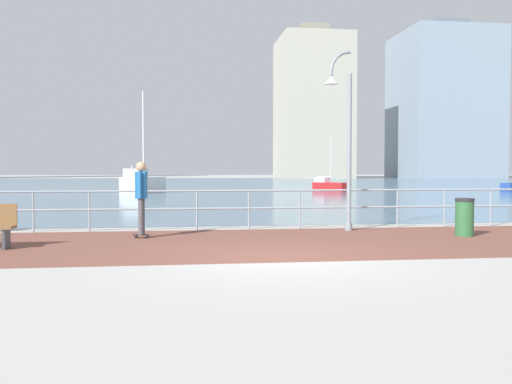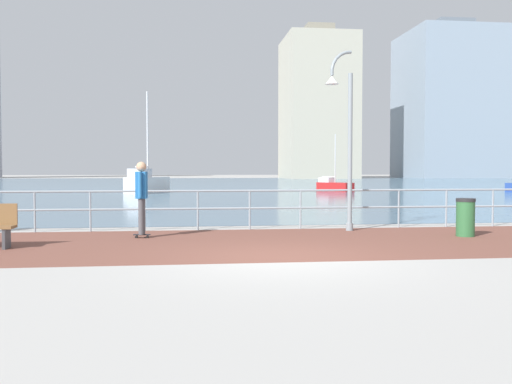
# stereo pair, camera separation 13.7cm
# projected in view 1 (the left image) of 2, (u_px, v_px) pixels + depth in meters

# --- Properties ---
(ground) EXTENTS (220.00, 220.00, 0.00)m
(ground) POSITION_uv_depth(u_px,v_px,m) (201.00, 188.00, 50.11)
(ground) COLOR #ADAAA5
(brick_paving) EXTENTS (28.00, 5.50, 0.01)m
(brick_paving) POSITION_uv_depth(u_px,v_px,m) (264.00, 242.00, 12.73)
(brick_paving) COLOR brown
(brick_paving) RESTS_ON ground
(harbor_water) EXTENTS (180.00, 88.00, 0.00)m
(harbor_water) POSITION_uv_depth(u_px,v_px,m) (197.00, 185.00, 60.01)
(harbor_water) COLOR slate
(harbor_water) RESTS_ON ground
(waterfront_railing) EXTENTS (25.25, 0.06, 1.08)m
(waterfront_railing) POSITION_uv_depth(u_px,v_px,m) (249.00, 202.00, 15.42)
(waterfront_railing) COLOR #8C99A3
(waterfront_railing) RESTS_ON ground
(lamppost) EXTENTS (0.81, 0.40, 4.76)m
(lamppost) POSITION_uv_depth(u_px,v_px,m) (343.00, 132.00, 15.04)
(lamppost) COLOR gray
(lamppost) RESTS_ON ground
(skateboarder) EXTENTS (0.41, 0.56, 1.81)m
(skateboarder) POSITION_uv_depth(u_px,v_px,m) (141.00, 192.00, 13.49)
(skateboarder) COLOR black
(skateboarder) RESTS_ON ground
(trash_bin) EXTENTS (0.46, 0.46, 0.93)m
(trash_bin) POSITION_uv_depth(u_px,v_px,m) (464.00, 217.00, 13.92)
(trash_bin) COLOR #2D6638
(trash_bin) RESTS_ON ground
(sailboat_red) EXTENTS (2.93, 5.25, 7.04)m
(sailboat_red) POSITION_uv_depth(u_px,v_px,m) (143.00, 183.00, 39.66)
(sailboat_red) COLOR white
(sailboat_red) RESTS_ON ground
(sailboat_teal) EXTENTS (2.33, 3.06, 4.22)m
(sailboat_teal) POSITION_uv_depth(u_px,v_px,m) (330.00, 186.00, 42.21)
(sailboat_teal) COLOR #B21E1E
(sailboat_teal) RESTS_ON ground
(tower_concrete) EXTENTS (16.54, 16.51, 28.81)m
(tower_concrete) POSITION_uv_depth(u_px,v_px,m) (443.00, 105.00, 106.14)
(tower_concrete) COLOR #8493A3
(tower_concrete) RESTS_ON ground
(tower_slate) EXTENTS (11.84, 13.57, 26.60)m
(tower_slate) POSITION_uv_depth(u_px,v_px,m) (313.00, 107.00, 100.26)
(tower_slate) COLOR #B2AD99
(tower_slate) RESTS_ON ground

